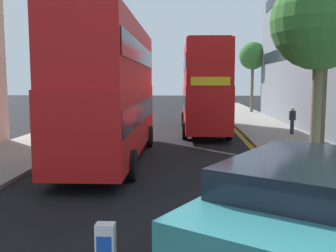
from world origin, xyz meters
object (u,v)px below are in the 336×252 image
at_px(double_decker_bus_oncoming, 204,85).
at_px(double_decker_bus_away, 112,87).
at_px(pedestrian_far, 292,120).
at_px(taxi_minivan, 292,229).

bearing_deg(double_decker_bus_oncoming, double_decker_bus_away, -113.96).
bearing_deg(double_decker_bus_oncoming, pedestrian_far, -19.56).
bearing_deg(taxi_minivan, pedestrian_far, 75.19).
distance_m(double_decker_bus_oncoming, taxi_minivan, 19.32).
xyz_separation_m(double_decker_bus_oncoming, taxi_minivan, (0.66, -19.21, -1.96)).
xyz_separation_m(double_decker_bus_oncoming, pedestrian_far, (5.24, -1.86, -2.04)).
height_order(double_decker_bus_away, double_decker_bus_oncoming, same).
bearing_deg(double_decker_bus_away, taxi_minivan, -64.41).
bearing_deg(taxi_minivan, double_decker_bus_oncoming, 91.96).
bearing_deg(double_decker_bus_oncoming, taxi_minivan, -88.04).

